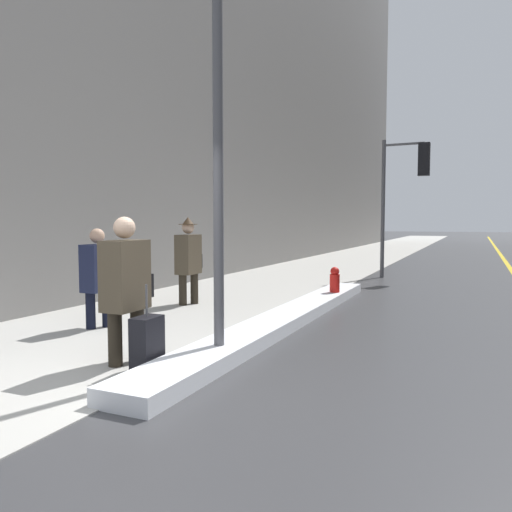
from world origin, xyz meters
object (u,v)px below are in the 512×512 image
at_px(lamp_post, 218,67).
at_px(pedestrian_in_fedora, 189,257).
at_px(traffic_light_near, 408,178).
at_px(fire_hydrant, 335,284).
at_px(pedestrian_in_glasses, 98,273).
at_px(pedestrian_trailing, 126,283).
at_px(rolling_suitcase, 147,344).

xyz_separation_m(lamp_post, pedestrian_in_fedora, (-2.37, 3.20, -2.41)).
height_order(traffic_light_near, fire_hydrant, traffic_light_near).
bearing_deg(pedestrian_in_fedora, pedestrian_in_glasses, -3.85).
distance_m(lamp_post, fire_hydrant, 5.63).
distance_m(lamp_post, pedestrian_in_fedora, 4.66).
bearing_deg(traffic_light_near, lamp_post, -92.75).
xyz_separation_m(pedestrian_trailing, pedestrian_in_glasses, (-1.61, 1.36, -0.09)).
bearing_deg(pedestrian_in_glasses, rolling_suitcase, 51.79).
bearing_deg(pedestrian_trailing, pedestrian_in_fedora, -159.47).
height_order(lamp_post, rolling_suitcase, lamp_post).
height_order(pedestrian_trailing, pedestrian_in_fedora, pedestrian_in_fedora).
relative_size(pedestrian_trailing, rolling_suitcase, 1.76).
bearing_deg(traffic_light_near, pedestrian_trailing, -97.36).
relative_size(lamp_post, fire_hydrant, 8.11).
bearing_deg(rolling_suitcase, pedestrian_in_glasses, -128.21).
relative_size(lamp_post, pedestrian_in_fedora, 3.33).
distance_m(traffic_light_near, fire_hydrant, 5.47).
height_order(traffic_light_near, pedestrian_in_glasses, traffic_light_near).
height_order(traffic_light_near, pedestrian_trailing, traffic_light_near).
relative_size(pedestrian_in_fedora, fire_hydrant, 2.43).
distance_m(traffic_light_near, pedestrian_in_fedora, 7.40).
xyz_separation_m(pedestrian_in_glasses, fire_hydrant, (2.58, 3.96, -0.49)).
bearing_deg(pedestrian_in_fedora, fire_hydrant, 121.25).
relative_size(pedestrian_in_fedora, rolling_suitcase, 1.79).
bearing_deg(pedestrian_trailing, rolling_suitcase, 68.88).
height_order(lamp_post, pedestrian_in_glasses, lamp_post).
bearing_deg(pedestrian_in_fedora, traffic_light_near, 151.77).
bearing_deg(traffic_light_near, pedestrian_in_fedora, -114.56).
bearing_deg(rolling_suitcase, pedestrian_trailing, -111.12).
height_order(pedestrian_trailing, rolling_suitcase, pedestrian_trailing).
distance_m(pedestrian_in_fedora, fire_hydrant, 2.98).
xyz_separation_m(traffic_light_near, pedestrian_in_fedora, (-3.26, -6.37, -1.91)).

